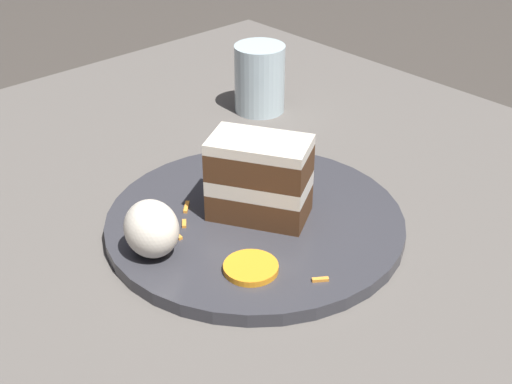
{
  "coord_description": "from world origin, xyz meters",
  "views": [
    {
      "loc": [
        0.45,
        -0.39,
        0.45
      ],
      "look_at": [
        0.0,
        0.02,
        0.08
      ],
      "focal_mm": 50.0,
      "sensor_mm": 36.0,
      "label": 1
    }
  ],
  "objects_px": {
    "cream_dollop": "(151,229)",
    "cake_slice": "(263,180)",
    "drinking_glass": "(260,83)",
    "plate": "(256,223)",
    "orange_garnish": "(251,268)"
  },
  "relations": [
    {
      "from": "plate",
      "to": "orange_garnish",
      "type": "xyz_separation_m",
      "value": [
        0.06,
        -0.06,
        0.01
      ]
    },
    {
      "from": "cream_dollop",
      "to": "drinking_glass",
      "type": "distance_m",
      "value": 0.37
    },
    {
      "from": "cake_slice",
      "to": "cream_dollop",
      "type": "distance_m",
      "value": 0.12
    },
    {
      "from": "cake_slice",
      "to": "drinking_glass",
      "type": "relative_size",
      "value": 1.22
    },
    {
      "from": "cream_dollop",
      "to": "cake_slice",
      "type": "bearing_deg",
      "value": 79.18
    },
    {
      "from": "drinking_glass",
      "to": "orange_garnish",
      "type": "bearing_deg",
      "value": -44.13
    },
    {
      "from": "cake_slice",
      "to": "cream_dollop",
      "type": "xyz_separation_m",
      "value": [
        -0.02,
        -0.12,
        -0.01
      ]
    },
    {
      "from": "cake_slice",
      "to": "orange_garnish",
      "type": "height_order",
      "value": "cake_slice"
    },
    {
      "from": "cream_dollop",
      "to": "orange_garnish",
      "type": "relative_size",
      "value": 1.1
    },
    {
      "from": "cream_dollop",
      "to": "drinking_glass",
      "type": "bearing_deg",
      "value": 121.41
    },
    {
      "from": "cake_slice",
      "to": "drinking_glass",
      "type": "height_order",
      "value": "cake_slice"
    },
    {
      "from": "orange_garnish",
      "to": "drinking_glass",
      "type": "distance_m",
      "value": 0.38
    },
    {
      "from": "orange_garnish",
      "to": "drinking_glass",
      "type": "bearing_deg",
      "value": 135.87
    },
    {
      "from": "plate",
      "to": "cake_slice",
      "type": "bearing_deg",
      "value": 61.6
    },
    {
      "from": "plate",
      "to": "orange_garnish",
      "type": "relative_size",
      "value": 6.01
    }
  ]
}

